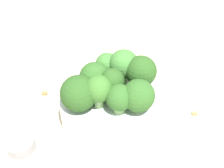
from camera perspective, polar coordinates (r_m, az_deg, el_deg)
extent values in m
plane|color=beige|center=(0.53, 0.00, -5.75)|extent=(3.00, 3.00, 0.00)
cylinder|color=silver|center=(0.52, 0.00, -4.20)|extent=(0.17, 0.17, 0.04)
cylinder|color=#8EB770|center=(0.48, -2.40, -2.79)|extent=(0.02, 0.02, 0.03)
sphere|color=#386B28|center=(0.46, -2.48, -0.87)|extent=(0.04, 0.04, 0.04)
cylinder|color=#84AD66|center=(0.51, -3.10, -0.47)|extent=(0.02, 0.02, 0.02)
sphere|color=#2D5B23|center=(0.49, -3.19, 1.19)|extent=(0.05, 0.05, 0.05)
cylinder|color=#84AD66|center=(0.49, 0.06, -1.31)|extent=(0.02, 0.02, 0.03)
sphere|color=#28511E|center=(0.48, 0.06, 0.60)|extent=(0.04, 0.04, 0.04)
cylinder|color=#7A9E5B|center=(0.49, -5.96, -3.36)|extent=(0.02, 0.02, 0.02)
sphere|color=#28511E|center=(0.47, -6.13, -1.73)|extent=(0.06, 0.06, 0.06)
cylinder|color=#84AD66|center=(0.48, 1.32, -4.02)|extent=(0.03, 0.03, 0.02)
sphere|color=#2D5B23|center=(0.46, 1.35, -2.49)|extent=(0.04, 0.04, 0.04)
cylinder|color=#8EB770|center=(0.52, 2.08, 1.73)|extent=(0.02, 0.02, 0.03)
sphere|color=#3D7533|center=(0.51, 2.14, 3.66)|extent=(0.05, 0.05, 0.05)
cylinder|color=#84AD66|center=(0.51, 5.16, 0.46)|extent=(0.01, 0.01, 0.03)
sphere|color=#28511E|center=(0.50, 5.32, 2.35)|extent=(0.05, 0.05, 0.05)
cylinder|color=#7A9E5B|center=(0.48, 4.71, -3.75)|extent=(0.02, 0.02, 0.02)
sphere|color=#2D5B23|center=(0.47, 4.85, -2.12)|extent=(0.05, 0.05, 0.05)
cylinder|color=#7A9E5B|center=(0.53, -1.12, 2.07)|extent=(0.02, 0.02, 0.02)
sphere|color=#3D7533|center=(0.52, -1.14, 3.56)|extent=(0.04, 0.04, 0.04)
cylinder|color=silver|center=(0.46, -15.52, -13.16)|extent=(0.04, 0.04, 0.06)
cylinder|color=gray|center=(0.43, -16.41, -10.49)|extent=(0.04, 0.04, 0.02)
cube|color=#AD7F4C|center=(0.55, 14.91, -5.09)|extent=(0.01, 0.01, 0.01)
cube|color=olive|center=(0.58, -12.27, -1.51)|extent=(0.01, 0.01, 0.01)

